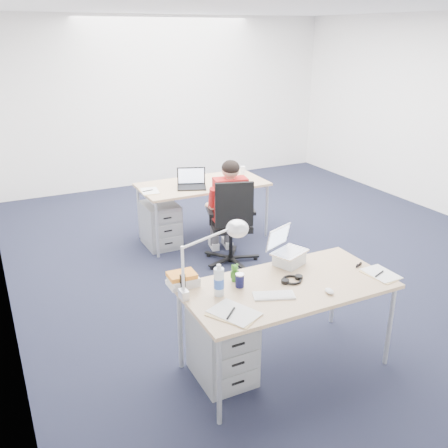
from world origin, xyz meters
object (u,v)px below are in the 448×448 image
object	(u,v)px
dark_laptop	(191,178)
desk_near	(287,290)
drawer_pedestal_near	(222,346)
sunglasses	(359,265)
wireless_keyboard	(274,295)
headphones	(292,279)
computer_mouse	(329,291)
bear_figurine	(235,272)
silver_laptop	(290,248)
far_cup	(243,170)
desk_far	(203,187)
book_stack	(183,279)
office_chair	(231,239)
water_bottle	(219,280)
drawer_pedestal_far	(161,225)
can_koozie	(240,280)
desk_lamp	(204,259)
seated_person	(227,209)
cordless_phone	(183,283)

from	to	relation	value
dark_laptop	desk_near	bearing A→B (deg)	-75.76
drawer_pedestal_near	sunglasses	world-z (taller)	sunglasses
wireless_keyboard	headphones	xyz separation A→B (m)	(0.25, 0.14, 0.01)
computer_mouse	bear_figurine	xyz separation A→B (m)	(-0.53, 0.48, 0.06)
silver_laptop	far_cup	distance (m)	2.86
sunglasses	silver_laptop	bearing A→B (deg)	129.54
wireless_keyboard	drawer_pedestal_near	bearing A→B (deg)	168.95
headphones	dark_laptop	size ratio (longest dim) A/B	0.56
bear_figurine	computer_mouse	bearing A→B (deg)	-60.24
desk_far	book_stack	size ratio (longest dim) A/B	7.20
office_chair	water_bottle	size ratio (longest dim) A/B	4.21
sunglasses	computer_mouse	bearing A→B (deg)	-173.20
drawer_pedestal_far	sunglasses	world-z (taller)	sunglasses
drawer_pedestal_far	dark_laptop	world-z (taller)	dark_laptop
can_koozie	far_cup	size ratio (longest dim) A/B	1.12
wireless_keyboard	can_koozie	world-z (taller)	can_koozie
sunglasses	wireless_keyboard	bearing A→B (deg)	166.97
can_koozie	desk_lamp	xyz separation A→B (m)	(-0.28, 0.02, 0.22)
desk_near	water_bottle	distance (m)	0.57
desk_near	office_chair	xyz separation A→B (m)	(0.50, 1.90, -0.39)
water_bottle	far_cup	world-z (taller)	water_bottle
drawer_pedestal_far	dark_laptop	size ratio (longest dim) A/B	1.58
drawer_pedestal_far	far_cup	distance (m)	1.39
office_chair	headphones	distance (m)	1.97
office_chair	desk_lamp	world-z (taller)	desk_lamp
book_stack	desk_lamp	xyz separation A→B (m)	(0.10, -0.19, 0.23)
desk_lamp	office_chair	bearing A→B (deg)	80.80
drawer_pedestal_far	desk_lamp	xyz separation A→B (m)	(-0.57, -2.60, 0.73)
office_chair	computer_mouse	size ratio (longest dim) A/B	11.38
sunglasses	seated_person	bearing A→B (deg)	74.40
desk_near	book_stack	size ratio (longest dim) A/B	7.20
drawer_pedestal_far	silver_laptop	world-z (taller)	silver_laptop
headphones	far_cup	size ratio (longest dim) A/B	2.04
desk_far	desk_lamp	xyz separation A→B (m)	(-1.15, -2.61, 0.32)
bear_figurine	dark_laptop	distance (m)	2.49
book_stack	far_cup	world-z (taller)	book_stack
drawer_pedestal_near	cordless_phone	size ratio (longest dim) A/B	3.99
silver_laptop	bear_figurine	size ratio (longest dim) A/B	2.12
drawer_pedestal_far	wireless_keyboard	world-z (taller)	wireless_keyboard
cordless_phone	desk_near	bearing A→B (deg)	-33.95
bear_figurine	sunglasses	distance (m)	1.05
desk_far	cordless_phone	size ratio (longest dim) A/B	11.61
drawer_pedestal_near	computer_mouse	bearing A→B (deg)	-25.75
office_chair	far_cup	size ratio (longest dim) A/B	10.65
headphones	far_cup	distance (m)	3.15
silver_laptop	water_bottle	world-z (taller)	silver_laptop
cordless_phone	sunglasses	bearing A→B (deg)	-24.58
computer_mouse	dark_laptop	xyz separation A→B (m)	(0.13, 2.89, 0.11)
desk_far	silver_laptop	size ratio (longest dim) A/B	5.29
wireless_keyboard	desk_lamp	world-z (taller)	desk_lamp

